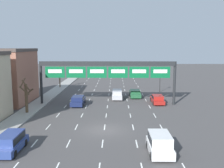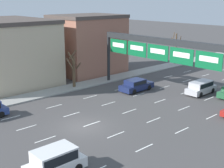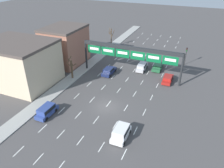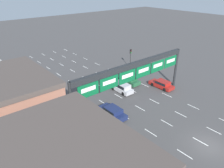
{
  "view_description": "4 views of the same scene",
  "coord_description": "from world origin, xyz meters",
  "px_view_note": "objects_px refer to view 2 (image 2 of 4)",
  "views": [
    {
      "loc": [
        1.21,
        -26.93,
        9.26
      ],
      "look_at": [
        0.75,
        9.23,
        3.85
      ],
      "focal_mm": 40.0,
      "sensor_mm": 36.0,
      "label": 1
    },
    {
      "loc": [
        21.43,
        -15.93,
        11.4
      ],
      "look_at": [
        0.72,
        2.89,
        3.68
      ],
      "focal_mm": 50.0,
      "sensor_mm": 36.0,
      "label": 2
    },
    {
      "loc": [
        13.1,
        -28.61,
        22.05
      ],
      "look_at": [
        0.23,
        2.02,
        3.56
      ],
      "focal_mm": 35.0,
      "sensor_mm": 36.0,
      "label": 3
    },
    {
      "loc": [
        -21.56,
        -8.16,
        17.56
      ],
      "look_at": [
        -0.07,
        17.59,
        1.71
      ],
      "focal_mm": 35.0,
      "sensor_mm": 36.0,
      "label": 4
    }
  ],
  "objects_px": {
    "suv_white": "(55,160)",
    "tree_bare_closest": "(176,47)",
    "sign_gantry": "(171,49)",
    "car_navy": "(136,85)",
    "suv_silver": "(201,87)",
    "tree_bare_second": "(74,69)"
  },
  "relations": [
    {
      "from": "sign_gantry",
      "to": "tree_bare_closest",
      "type": "xyz_separation_m",
      "value": [
        -11.37,
        16.5,
        -2.67
      ]
    },
    {
      "from": "suv_white",
      "to": "tree_bare_closest",
      "type": "distance_m",
      "value": 38.99
    },
    {
      "from": "sign_gantry",
      "to": "tree_bare_second",
      "type": "bearing_deg",
      "value": -153.4
    },
    {
      "from": "tree_bare_second",
      "to": "car_navy",
      "type": "bearing_deg",
      "value": 37.69
    },
    {
      "from": "tree_bare_closest",
      "to": "suv_white",
      "type": "bearing_deg",
      "value": -64.96
    },
    {
      "from": "sign_gantry",
      "to": "car_navy",
      "type": "height_order",
      "value": "sign_gantry"
    },
    {
      "from": "suv_silver",
      "to": "tree_bare_closest",
      "type": "height_order",
      "value": "tree_bare_closest"
    },
    {
      "from": "suv_white",
      "to": "tree_bare_closest",
      "type": "bearing_deg",
      "value": 115.04
    },
    {
      "from": "sign_gantry",
      "to": "car_navy",
      "type": "relative_size",
      "value": 4.71
    },
    {
      "from": "suv_silver",
      "to": "tree_bare_closest",
      "type": "xyz_separation_m",
      "value": [
        -12.93,
        12.11,
        2.25
      ]
    },
    {
      "from": "tree_bare_closest",
      "to": "tree_bare_second",
      "type": "bearing_deg",
      "value": -89.49
    },
    {
      "from": "suv_white",
      "to": "tree_bare_closest",
      "type": "xyz_separation_m",
      "value": [
        -16.47,
        35.27,
        2.15
      ]
    },
    {
      "from": "car_navy",
      "to": "sign_gantry",
      "type": "bearing_deg",
      "value": 7.23
    },
    {
      "from": "tree_bare_closest",
      "to": "tree_bare_second",
      "type": "xyz_separation_m",
      "value": [
        0.2,
        -22.1,
        -0.63
      ]
    },
    {
      "from": "car_navy",
      "to": "suv_silver",
      "type": "height_order",
      "value": "suv_silver"
    },
    {
      "from": "tree_bare_second",
      "to": "suv_white",
      "type": "bearing_deg",
      "value": -38.98
    },
    {
      "from": "car_navy",
      "to": "tree_bare_second",
      "type": "xyz_separation_m",
      "value": [
        -6.47,
        -5.0,
        1.73
      ]
    },
    {
      "from": "suv_silver",
      "to": "sign_gantry",
      "type": "bearing_deg",
      "value": -109.5
    },
    {
      "from": "suv_white",
      "to": "sign_gantry",
      "type": "bearing_deg",
      "value": 105.2
    },
    {
      "from": "car_navy",
      "to": "tree_bare_closest",
      "type": "xyz_separation_m",
      "value": [
        -6.67,
        17.1,
        2.35
      ]
    },
    {
      "from": "sign_gantry",
      "to": "suv_silver",
      "type": "bearing_deg",
      "value": 70.5
    },
    {
      "from": "sign_gantry",
      "to": "suv_white",
      "type": "distance_m",
      "value": 20.03
    }
  ]
}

